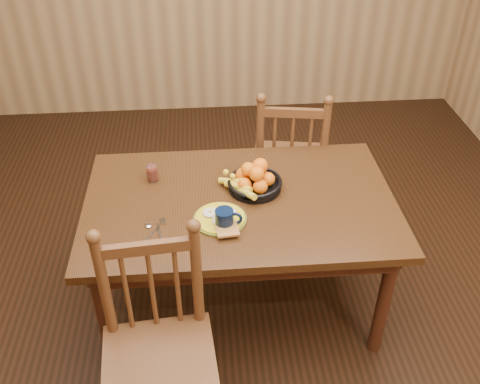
{
  "coord_description": "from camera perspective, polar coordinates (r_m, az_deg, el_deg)",
  "views": [
    {
      "loc": [
        -0.18,
        -2.19,
        2.41
      ],
      "look_at": [
        0.0,
        0.0,
        0.8
      ],
      "focal_mm": 40.0,
      "sensor_mm": 36.0,
      "label": 1
    }
  ],
  "objects": [
    {
      "name": "fork",
      "position": [
        2.6,
        -8.44,
        -3.89
      ],
      "size": [
        0.05,
        0.18,
        0.0
      ],
      "rotation": [
        0.0,
        0.0,
        0.18
      ],
      "color": "silver",
      "rests_on": "dining_table"
    },
    {
      "name": "chair_near",
      "position": [
        2.41,
        -8.69,
        -16.47
      ],
      "size": [
        0.51,
        0.5,
        1.05
      ],
      "rotation": [
        0.0,
        0.0,
        0.09
      ],
      "color": "#482D15",
      "rests_on": "ground"
    },
    {
      "name": "coffee_mug",
      "position": [
        2.55,
        -1.58,
        -2.87
      ],
      "size": [
        0.13,
        0.09,
        0.1
      ],
      "color": "black",
      "rests_on": "dining_table"
    },
    {
      "name": "breakfast_plate",
      "position": [
        2.62,
        -2.11,
        -2.87
      ],
      "size": [
        0.26,
        0.29,
        0.04
      ],
      "color": "#59601E",
      "rests_on": "dining_table"
    },
    {
      "name": "dining_table",
      "position": [
        2.81,
        0.0,
        -2.22
      ],
      "size": [
        1.6,
        1.0,
        0.75
      ],
      "color": "black",
      "rests_on": "ground"
    },
    {
      "name": "room",
      "position": [
        2.44,
        0.0,
        10.46
      ],
      "size": [
        4.52,
        5.02,
        2.72
      ],
      "color": "black",
      "rests_on": "ground"
    },
    {
      "name": "juice_glass",
      "position": [
        2.91,
        -9.33,
        1.94
      ],
      "size": [
        0.06,
        0.06,
        0.09
      ],
      "color": "silver",
      "rests_on": "dining_table"
    },
    {
      "name": "fruit_bowl",
      "position": [
        2.8,
        1.45,
        1.26
      ],
      "size": [
        0.32,
        0.32,
        0.17
      ],
      "color": "black",
      "rests_on": "dining_table"
    },
    {
      "name": "spoon",
      "position": [
        2.61,
        -9.65,
        -3.84
      ],
      "size": [
        0.07,
        0.15,
        0.01
      ],
      "rotation": [
        0.0,
        0.0,
        -0.57
      ],
      "color": "silver",
      "rests_on": "dining_table"
    },
    {
      "name": "chair_far",
      "position": [
        3.51,
        5.33,
        3.16
      ],
      "size": [
        0.53,
        0.52,
        1.04
      ],
      "rotation": [
        0.0,
        0.0,
        2.99
      ],
      "color": "#482D15",
      "rests_on": "ground"
    }
  ]
}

